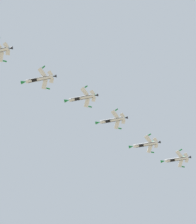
{
  "coord_description": "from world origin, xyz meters",
  "views": [
    {
      "loc": [
        -3.69,
        -3.46,
        1.78
      ],
      "look_at": [
        30.01,
        80.24,
        128.11
      ],
      "focal_mm": 53.45,
      "sensor_mm": 36.0,
      "label": 1
    }
  ],
  "objects_px": {
    "fighter_jet_left_wing": "(39,79)",
    "fighter_jet_right_wing": "(82,98)",
    "fighter_jet_right_outer": "(145,144)",
    "fighter_jet_left_outer": "(112,120)",
    "fighter_jet_trail_slot": "(176,159)"
  },
  "relations": [
    {
      "from": "fighter_jet_trail_slot",
      "to": "fighter_jet_right_outer",
      "type": "bearing_deg",
      "value": 137.33
    },
    {
      "from": "fighter_jet_right_wing",
      "to": "fighter_jet_left_outer",
      "type": "height_order",
      "value": "fighter_jet_left_outer"
    },
    {
      "from": "fighter_jet_right_wing",
      "to": "fighter_jet_trail_slot",
      "type": "distance_m",
      "value": 62.19
    },
    {
      "from": "fighter_jet_left_wing",
      "to": "fighter_jet_trail_slot",
      "type": "relative_size",
      "value": 1.0
    },
    {
      "from": "fighter_jet_left_wing",
      "to": "fighter_jet_trail_slot",
      "type": "distance_m",
      "value": 83.25
    },
    {
      "from": "fighter_jet_left_outer",
      "to": "fighter_jet_right_wing",
      "type": "bearing_deg",
      "value": 145.25
    },
    {
      "from": "fighter_jet_left_outer",
      "to": "fighter_jet_trail_slot",
      "type": "bearing_deg",
      "value": -41.49
    },
    {
      "from": "fighter_jet_left_wing",
      "to": "fighter_jet_right_outer",
      "type": "bearing_deg",
      "value": -40.69
    },
    {
      "from": "fighter_jet_left_outer",
      "to": "fighter_jet_trail_slot",
      "type": "xyz_separation_m",
      "value": [
        41.36,
        10.73,
        -0.44
      ]
    },
    {
      "from": "fighter_jet_right_wing",
      "to": "fighter_jet_right_outer",
      "type": "distance_m",
      "value": 40.63
    },
    {
      "from": "fighter_jet_right_outer",
      "to": "fighter_jet_right_wing",
      "type": "bearing_deg",
      "value": 142.38
    },
    {
      "from": "fighter_jet_left_outer",
      "to": "fighter_jet_trail_slot",
      "type": "height_order",
      "value": "fighter_jet_left_outer"
    },
    {
      "from": "fighter_jet_left_wing",
      "to": "fighter_jet_right_wing",
      "type": "relative_size",
      "value": 1.0
    },
    {
      "from": "fighter_jet_left_wing",
      "to": "fighter_jet_right_outer",
      "type": "relative_size",
      "value": 1.0
    },
    {
      "from": "fighter_jet_right_outer",
      "to": "fighter_jet_trail_slot",
      "type": "bearing_deg",
      "value": -42.67
    }
  ]
}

